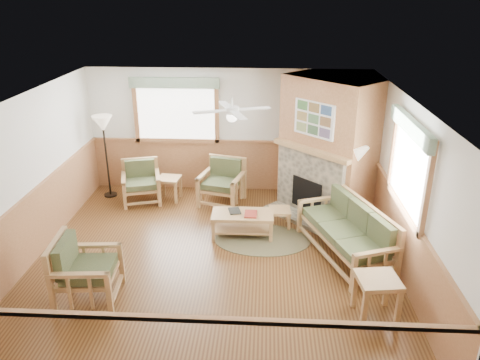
# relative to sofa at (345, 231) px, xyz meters

# --- Properties ---
(floor) EXTENTS (6.00, 6.00, 0.01)m
(floor) POSITION_rel_sofa_xyz_m (-2.18, -0.21, -0.47)
(floor) COLOR #523217
(floor) RESTS_ON ground
(ceiling) EXTENTS (6.00, 6.00, 0.01)m
(ceiling) POSITION_rel_sofa_xyz_m (-2.18, -0.21, 2.23)
(ceiling) COLOR white
(ceiling) RESTS_ON floor
(wall_back) EXTENTS (6.00, 0.02, 2.70)m
(wall_back) POSITION_rel_sofa_xyz_m (-2.18, 2.79, 0.88)
(wall_back) COLOR white
(wall_back) RESTS_ON floor
(wall_front) EXTENTS (6.00, 0.02, 2.70)m
(wall_front) POSITION_rel_sofa_xyz_m (-2.18, -3.21, 0.88)
(wall_front) COLOR white
(wall_front) RESTS_ON floor
(wall_left) EXTENTS (0.02, 6.00, 2.70)m
(wall_left) POSITION_rel_sofa_xyz_m (-5.18, -0.21, 0.88)
(wall_left) COLOR white
(wall_left) RESTS_ON floor
(wall_right) EXTENTS (0.02, 6.00, 2.70)m
(wall_right) POSITION_rel_sofa_xyz_m (0.82, -0.21, 0.88)
(wall_right) COLOR white
(wall_right) RESTS_ON floor
(wainscot) EXTENTS (6.00, 6.00, 1.10)m
(wainscot) POSITION_rel_sofa_xyz_m (-2.18, -0.21, 0.08)
(wainscot) COLOR #9C6740
(wainscot) RESTS_ON floor
(fireplace) EXTENTS (3.11, 3.11, 2.70)m
(fireplace) POSITION_rel_sofa_xyz_m (-0.13, 1.84, 0.88)
(fireplace) COLOR #9C6740
(fireplace) RESTS_ON floor
(window_back) EXTENTS (1.90, 0.16, 1.50)m
(window_back) POSITION_rel_sofa_xyz_m (-3.28, 2.75, 2.06)
(window_back) COLOR white
(window_back) RESTS_ON wall_back
(window_right) EXTENTS (0.16, 1.90, 1.50)m
(window_right) POSITION_rel_sofa_xyz_m (0.78, -0.41, 2.06)
(window_right) COLOR white
(window_right) RESTS_ON wall_right
(ceiling_fan) EXTENTS (1.59, 1.59, 0.36)m
(ceiling_fan) POSITION_rel_sofa_xyz_m (-1.88, 0.09, 2.19)
(ceiling_fan) COLOR white
(ceiling_fan) RESTS_ON ceiling
(sofa) EXTENTS (2.19, 1.48, 0.93)m
(sofa) POSITION_rel_sofa_xyz_m (0.00, 0.00, 0.00)
(sofa) COLOR #A77E4E
(sofa) RESTS_ON floor
(armchair_back_left) EXTENTS (0.95, 0.95, 0.86)m
(armchair_back_left) POSITION_rel_sofa_xyz_m (-3.96, 1.98, -0.04)
(armchair_back_left) COLOR #A77E4E
(armchair_back_left) RESTS_ON floor
(armchair_back_right) EXTENTS (1.02, 1.02, 0.93)m
(armchair_back_right) POSITION_rel_sofa_xyz_m (-2.25, 1.98, -0.00)
(armchair_back_right) COLOR #A77E4E
(armchair_back_right) RESTS_ON floor
(armchair_left) EXTENTS (0.92, 0.92, 0.96)m
(armchair_left) POSITION_rel_sofa_xyz_m (-3.88, -1.39, 0.02)
(armchair_left) COLOR #A77E4E
(armchair_left) RESTS_ON floor
(coffee_table) EXTENTS (1.12, 0.57, 0.45)m
(coffee_table) POSITION_rel_sofa_xyz_m (-1.74, 0.61, -0.24)
(coffee_table) COLOR #A77E4E
(coffee_table) RESTS_ON floor
(end_table_chairs) EXTENTS (0.50, 0.48, 0.51)m
(end_table_chairs) POSITION_rel_sofa_xyz_m (-3.38, 2.09, -0.21)
(end_table_chairs) COLOR #A77E4E
(end_table_chairs) RESTS_ON floor
(end_table_sofa) EXTENTS (0.61, 0.60, 0.62)m
(end_table_sofa) POSITION_rel_sofa_xyz_m (0.20, -1.58, -0.16)
(end_table_sofa) COLOR #A77E4E
(end_table_sofa) RESTS_ON floor
(footstool) EXTENTS (0.42, 0.42, 0.35)m
(footstool) POSITION_rel_sofa_xyz_m (-1.06, 1.01, -0.29)
(footstool) COLOR #A77E4E
(footstool) RESTS_ON floor
(braided_rug) EXTENTS (1.95, 1.95, 0.01)m
(braided_rug) POSITION_rel_sofa_xyz_m (-1.38, 0.45, -0.46)
(braided_rug) COLOR brown
(braided_rug) RESTS_ON floor
(floor_lamp_left) EXTENTS (0.41, 0.41, 1.81)m
(floor_lamp_left) POSITION_rel_sofa_xyz_m (-4.73, 2.23, 0.44)
(floor_lamp_left) COLOR black
(floor_lamp_left) RESTS_ON floor
(floor_lamp_right) EXTENTS (0.43, 0.43, 1.62)m
(floor_lamp_right) POSITION_rel_sofa_xyz_m (0.30, 1.03, 0.34)
(floor_lamp_right) COLOR black
(floor_lamp_right) RESTS_ON floor
(book_red) EXTENTS (0.23, 0.30, 0.03)m
(book_red) POSITION_rel_sofa_xyz_m (-1.59, 0.56, 0.01)
(book_red) COLOR maroon
(book_red) RESTS_ON coffee_table
(book_dark) EXTENTS (0.26, 0.31, 0.03)m
(book_dark) POSITION_rel_sofa_xyz_m (-1.89, 0.68, 0.00)
(book_dark) COLOR black
(book_dark) RESTS_ON coffee_table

